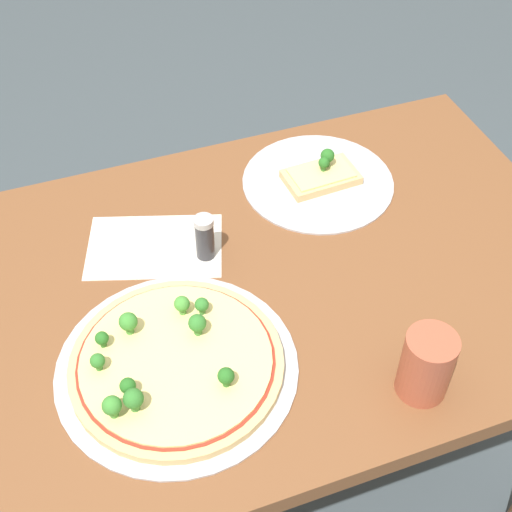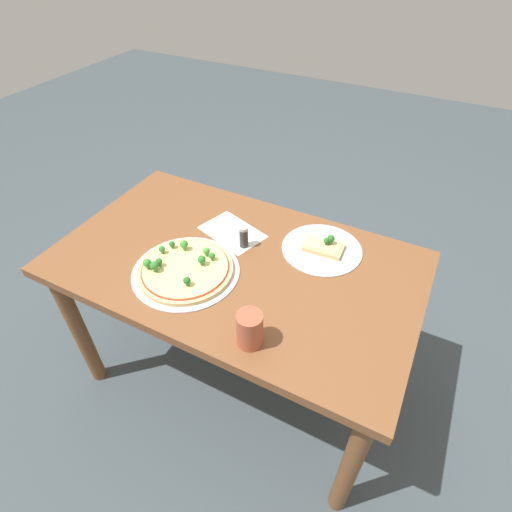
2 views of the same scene
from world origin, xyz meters
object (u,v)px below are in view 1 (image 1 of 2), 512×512
at_px(dining_table, 228,324).
at_px(pizza_tray_slice, 319,179).
at_px(condiment_shaker, 205,237).
at_px(drinking_cup, 426,365).
at_px(pizza_tray_whole, 175,363).

height_order(dining_table, pizza_tray_slice, pizza_tray_slice).
relative_size(pizza_tray_slice, condiment_shaker, 3.32).
distance_m(dining_table, pizza_tray_slice, 0.33).
distance_m(dining_table, drinking_cup, 0.38).
distance_m(pizza_tray_whole, pizza_tray_slice, 0.49).
relative_size(dining_table, pizza_tray_slice, 4.38).
bearing_deg(drinking_cup, pizza_tray_slice, -95.40).
bearing_deg(drinking_cup, pizza_tray_whole, -25.11).
distance_m(pizza_tray_slice, drinking_cup, 0.48).
bearing_deg(pizza_tray_slice, pizza_tray_whole, 40.74).
distance_m(dining_table, condiment_shaker, 0.16).
xyz_separation_m(dining_table, pizza_tray_slice, (-0.25, -0.19, 0.10)).
bearing_deg(pizza_tray_whole, pizza_tray_slice, -139.26).
bearing_deg(pizza_tray_slice, drinking_cup, 84.60).
bearing_deg(pizza_tray_whole, condiment_shaker, -118.16).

